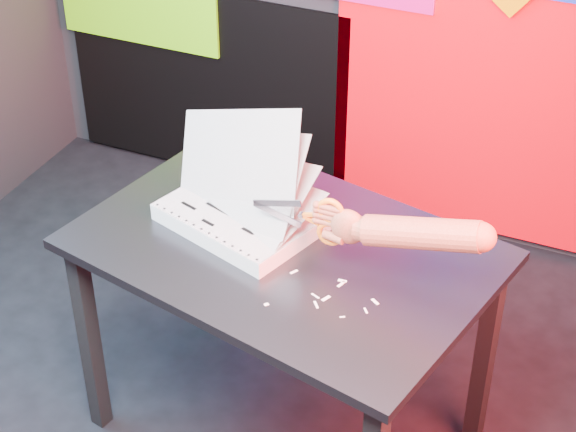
% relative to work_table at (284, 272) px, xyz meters
% --- Properties ---
extents(room, '(3.01, 3.01, 2.71)m').
position_rel_work_table_xyz_m(room, '(-0.18, -0.18, 0.70)').
color(room, black).
rests_on(room, ground).
extents(backdrop, '(2.88, 0.05, 2.08)m').
position_rel_work_table_xyz_m(backdrop, '(-0.12, 1.28, 0.30)').
color(backdrop, '#F7000F').
rests_on(backdrop, ground).
extents(work_table, '(1.28, 0.99, 0.75)m').
position_rel_work_table_xyz_m(work_table, '(0.00, 0.00, 0.00)').
color(work_table, black).
rests_on(work_table, ground).
extents(printout_stack, '(0.51, 0.43, 0.39)m').
position_rel_work_table_xyz_m(printout_stack, '(-0.16, 0.05, 0.13)').
color(printout_stack, silver).
rests_on(printout_stack, work_table).
extents(scissors, '(0.27, 0.02, 0.15)m').
position_rel_work_table_xyz_m(scissors, '(0.13, -0.03, 0.24)').
color(scissors, '#A3A7B2').
rests_on(scissors, printout_stack).
extents(hand_forearm, '(0.48, 0.09, 0.16)m').
position_rel_work_table_xyz_m(hand_forearm, '(0.36, -0.03, 0.27)').
color(hand_forearm, '#B45944').
rests_on(hand_forearm, work_table).
extents(paper_clippings, '(0.28, 0.18, 0.00)m').
position_rel_work_table_xyz_m(paper_clippings, '(0.20, -0.15, 0.10)').
color(paper_clippings, white).
rests_on(paper_clippings, work_table).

